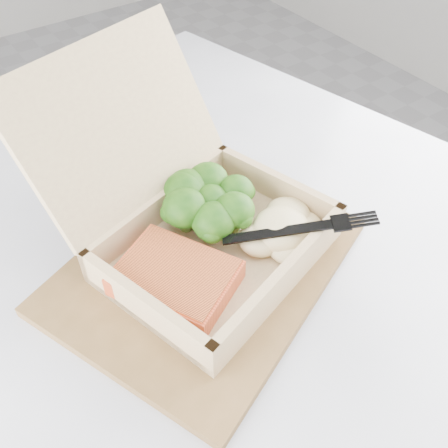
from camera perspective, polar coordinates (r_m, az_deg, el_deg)
floor at (r=1.40m, az=-20.13°, el=-16.99°), size 4.00×4.00×0.00m
cafe_table at (r=0.71m, az=-3.89°, el=-17.13°), size 1.05×1.05×0.76m
serving_tray at (r=0.55m, az=-2.26°, el=-4.69°), size 0.38×0.35×0.01m
takeout_container at (r=0.53m, az=-4.48°, el=1.99°), size 0.29×0.32×0.20m
salmon_fillet at (r=0.50m, az=-5.53°, el=-6.17°), size 0.13×0.14×0.02m
broccoli_pile at (r=0.56m, az=-1.51°, el=2.11°), size 0.11×0.11×0.04m
mashed_potatoes at (r=0.54m, az=6.57°, el=-0.55°), size 0.10×0.09×0.04m
plastic_fork at (r=0.52m, az=3.77°, el=-1.04°), size 0.15×0.10×0.02m
receipt at (r=0.65m, az=-14.04°, el=2.86°), size 0.10×0.16×0.00m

